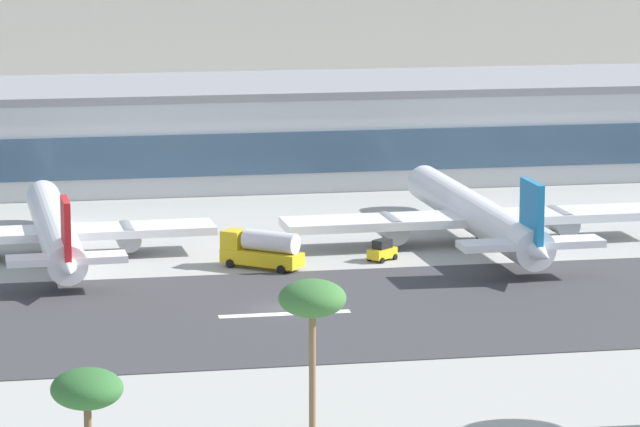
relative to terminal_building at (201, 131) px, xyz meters
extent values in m
plane|color=#9E9E99|center=(-1.78, -73.39, -6.37)|extent=(1400.00, 1400.00, 0.00)
cube|color=#38383A|center=(-1.78, -75.72, -6.33)|extent=(800.00, 34.37, 0.08)
cube|color=white|center=(-1.52, -75.72, -6.28)|extent=(12.00, 1.20, 0.01)
cube|color=#B7BABC|center=(0.00, 0.06, -0.50)|extent=(200.27, 27.80, 11.72)
cube|color=#38516B|center=(0.00, -13.99, -1.09)|extent=(194.26, 0.30, 5.27)
cube|color=gray|center=(0.00, 0.06, 5.86)|extent=(202.28, 28.08, 1.00)
cylinder|color=white|center=(-20.90, -46.03, -3.39)|extent=(5.00, 38.43, 3.83)
sphere|color=white|center=(-21.49, -26.87, -3.39)|extent=(3.64, 3.64, 3.64)
cone|color=white|center=(-20.31, -65.18, -3.39)|extent=(3.66, 7.00, 3.45)
cube|color=white|center=(-20.88, -46.79, -3.78)|extent=(33.42, 6.76, 0.84)
cylinder|color=gray|center=(-13.40, -46.56, -4.45)|extent=(2.65, 5.44, 2.49)
cube|color=white|center=(-20.36, -63.65, -3.01)|extent=(11.40, 3.51, 0.67)
cube|color=red|center=(-20.36, -63.65, -0.33)|extent=(0.77, 5.19, 6.13)
cylinder|color=black|center=(-20.84, -47.94, -5.84)|extent=(0.69, 0.69, 1.05)
cylinder|color=silver|center=(24.09, -47.11, -3.18)|extent=(5.09, 41.22, 4.11)
sphere|color=silver|center=(23.60, -26.55, -3.18)|extent=(3.91, 3.91, 3.91)
cone|color=silver|center=(24.58, -67.67, -3.18)|extent=(3.88, 7.49, 3.70)
cube|color=silver|center=(24.11, -47.93, -3.59)|extent=(42.42, 7.17, 0.90)
cylinder|color=gray|center=(33.62, -47.70, -4.31)|extent=(2.81, 5.82, 2.67)
cylinder|color=gray|center=(14.60, -48.16, -4.31)|extent=(2.81, 5.82, 2.67)
cube|color=silver|center=(24.54, -66.02, -2.77)|extent=(14.45, 3.73, 0.72)
cube|color=#1975B2|center=(24.54, -66.02, 0.11)|extent=(0.79, 5.57, 6.58)
cylinder|color=black|center=(24.14, -49.16, -5.80)|extent=(0.74, 0.74, 1.13)
cube|color=gold|center=(12.21, -54.65, -5.57)|extent=(3.47, 3.30, 1.00)
cube|color=black|center=(12.21, -54.65, -4.62)|extent=(2.29, 2.22, 0.90)
cylinder|color=black|center=(13.58, -54.53, -6.07)|extent=(0.64, 0.60, 0.60)
cylinder|color=black|center=(12.54, -53.31, -6.07)|extent=(0.64, 0.60, 0.60)
cylinder|color=black|center=(11.88, -55.98, -6.07)|extent=(0.64, 0.60, 0.60)
cylinder|color=black|center=(10.84, -54.77, -6.07)|extent=(0.64, 0.60, 0.60)
cube|color=gold|center=(-0.57, -56.19, -5.22)|extent=(8.22, 7.40, 1.40)
cylinder|color=silver|center=(0.22, -56.84, -3.47)|extent=(5.80, 5.29, 2.10)
cube|color=gold|center=(-3.06, -54.14, -3.62)|extent=(3.09, 3.14, 1.80)
cylinder|color=black|center=(-2.04, -53.30, -5.92)|extent=(0.87, 0.79, 0.90)
cylinder|color=black|center=(-3.69, -55.31, -5.92)|extent=(0.87, 0.79, 0.90)
cylinder|color=black|center=(2.56, -57.07, -5.92)|extent=(0.87, 0.79, 0.90)
cylinder|color=black|center=(0.91, -59.08, -5.92)|extent=(0.87, 0.79, 0.90)
cylinder|color=brown|center=(-5.25, -109.92, -1.51)|extent=(0.49, 0.49, 9.70)
ellipsoid|color=#386B33|center=(-5.25, -109.92, 3.34)|extent=(4.75, 4.75, 2.61)
ellipsoid|color=#2D602D|center=(-21.78, -127.48, 2.78)|extent=(4.25, 4.25, 2.34)
camera|label=1|loc=(-26.40, -225.45, 31.30)|focal=97.50mm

